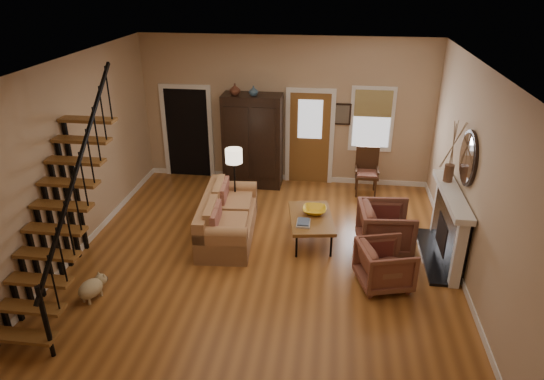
# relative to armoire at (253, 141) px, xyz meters

# --- Properties ---
(room) EXTENTS (7.00, 7.33, 3.30)m
(room) POSITION_rel_armoire_xyz_m (0.29, -1.39, 0.46)
(room) COLOR #9A5C27
(room) RESTS_ON ground
(staircase) EXTENTS (0.94, 2.80, 3.20)m
(staircase) POSITION_rel_armoire_xyz_m (-2.08, -4.45, 0.55)
(staircase) COLOR brown
(staircase) RESTS_ON ground
(fireplace) EXTENTS (0.33, 1.95, 2.30)m
(fireplace) POSITION_rel_armoire_xyz_m (3.83, -2.65, -0.31)
(fireplace) COLOR black
(fireplace) RESTS_ON ground
(armoire) EXTENTS (1.30, 0.60, 2.10)m
(armoire) POSITION_rel_armoire_xyz_m (0.00, 0.00, 0.00)
(armoire) COLOR black
(armoire) RESTS_ON ground
(vase_a) EXTENTS (0.24, 0.24, 0.25)m
(vase_a) POSITION_rel_armoire_xyz_m (-0.35, -0.10, 1.17)
(vase_a) COLOR #4C2619
(vase_a) RESTS_ON armoire
(vase_b) EXTENTS (0.20, 0.20, 0.21)m
(vase_b) POSITION_rel_armoire_xyz_m (0.05, -0.10, 1.16)
(vase_b) COLOR #334C60
(vase_b) RESTS_ON armoire
(sofa) EXTENTS (1.07, 2.17, 0.78)m
(sofa) POSITION_rel_armoire_xyz_m (-0.07, -2.40, -0.66)
(sofa) COLOR #AC7A4E
(sofa) RESTS_ON ground
(coffee_table) EXTENTS (0.94, 1.39, 0.49)m
(coffee_table) POSITION_rel_armoire_xyz_m (1.47, -2.38, -0.80)
(coffee_table) COLOR brown
(coffee_table) RESTS_ON ground
(bowl) EXTENTS (0.44, 0.44, 0.11)m
(bowl) POSITION_rel_armoire_xyz_m (1.52, -2.23, -0.50)
(bowl) COLOR gold
(bowl) RESTS_ON coffee_table
(books) EXTENTS (0.24, 0.32, 0.06)m
(books) POSITION_rel_armoire_xyz_m (1.35, -2.68, -0.53)
(books) COLOR beige
(books) RESTS_ON coffee_table
(armchair_left) EXTENTS (0.98, 0.97, 0.73)m
(armchair_left) POSITION_rel_armoire_xyz_m (2.69, -3.60, -0.69)
(armchair_left) COLOR maroon
(armchair_left) RESTS_ON ground
(armchair_right) EXTENTS (1.00, 0.98, 0.85)m
(armchair_right) POSITION_rel_armoire_xyz_m (2.78, -2.51, -0.63)
(armchair_right) COLOR maroon
(armchair_right) RESTS_ON ground
(floor_lamp) EXTENTS (0.37, 0.37, 1.44)m
(floor_lamp) POSITION_rel_armoire_xyz_m (-0.09, -1.62, -0.33)
(floor_lamp) COLOR black
(floor_lamp) RESTS_ON ground
(side_chair) EXTENTS (0.54, 0.54, 1.02)m
(side_chair) POSITION_rel_armoire_xyz_m (2.55, -0.20, -0.54)
(side_chair) COLOR #3D2413
(side_chair) RESTS_ON ground
(dog) EXTENTS (0.42, 0.54, 0.34)m
(dog) POSITION_rel_armoire_xyz_m (-1.71, -4.57, -0.88)
(dog) COLOR #C7B688
(dog) RESTS_ON ground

